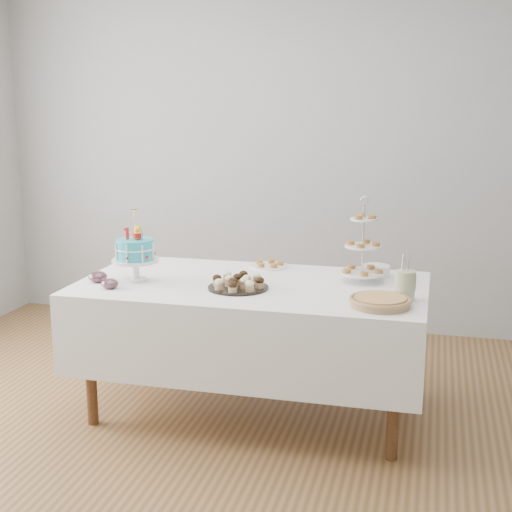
% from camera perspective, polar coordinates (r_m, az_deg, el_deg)
% --- Properties ---
extents(floor, '(5.00, 5.00, 0.00)m').
position_cam_1_polar(floor, '(3.97, -1.45, -14.08)').
color(floor, brown).
rests_on(floor, ground).
extents(walls, '(5.04, 4.04, 2.70)m').
position_cam_1_polar(walls, '(3.58, -1.57, 5.68)').
color(walls, '#A1A4A6').
rests_on(walls, floor).
extents(table, '(1.92, 1.02, 0.77)m').
position_cam_1_polar(table, '(4.03, -0.33, -5.30)').
color(table, white).
rests_on(table, floor).
extents(birthday_cake, '(0.26, 0.26, 0.41)m').
position_cam_1_polar(birthday_cake, '(4.05, -9.62, -0.45)').
color(birthday_cake, white).
rests_on(birthday_cake, table).
extents(cupcake_tray, '(0.33, 0.33, 0.08)m').
position_cam_1_polar(cupcake_tray, '(3.84, -1.43, -2.09)').
color(cupcake_tray, black).
rests_on(cupcake_tray, table).
extents(pie, '(0.31, 0.31, 0.05)m').
position_cam_1_polar(pie, '(3.57, 9.90, -3.57)').
color(pie, tan).
rests_on(pie, table).
extents(tiered_stand, '(0.25, 0.25, 0.48)m').
position_cam_1_polar(tiered_stand, '(3.99, 8.56, 0.75)').
color(tiered_stand, silver).
rests_on(tiered_stand, table).
extents(plate_stack, '(0.16, 0.16, 0.06)m').
position_cam_1_polar(plate_stack, '(4.18, 9.57, -1.17)').
color(plate_stack, white).
rests_on(plate_stack, table).
extents(pastry_plate, '(0.23, 0.23, 0.03)m').
position_cam_1_polar(pastry_plate, '(4.34, 1.05, -0.70)').
color(pastry_plate, white).
rests_on(pastry_plate, table).
extents(jam_bowl_a, '(0.09, 0.09, 0.06)m').
position_cam_1_polar(jam_bowl_a, '(3.93, -11.62, -2.19)').
color(jam_bowl_a, silver).
rests_on(jam_bowl_a, table).
extents(jam_bowl_b, '(0.10, 0.10, 0.06)m').
position_cam_1_polar(jam_bowl_b, '(4.08, -12.53, -1.65)').
color(jam_bowl_b, silver).
rests_on(jam_bowl_b, table).
extents(utensil_pitcher, '(0.11, 0.10, 0.23)m').
position_cam_1_polar(utensil_pitcher, '(3.69, 11.82, -2.23)').
color(utensil_pitcher, beige).
rests_on(utensil_pitcher, table).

